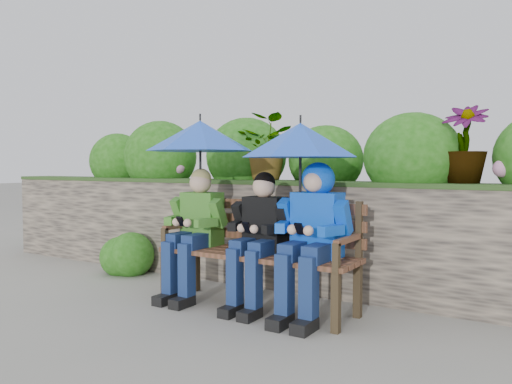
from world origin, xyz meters
The scene contains 8 objects.
ground centered at (0.00, 0.00, 0.00)m, with size 60.00×60.00×0.00m, color gray.
garden_backdrop centered at (-0.02, 1.61, 0.60)m, with size 8.00×2.87×1.74m.
park_bench centered at (0.08, 0.04, 0.51)m, with size 1.70×0.50×0.90m.
boy_left centered at (-0.55, -0.04, 0.64)m, with size 0.52×0.60×1.15m.
boy_middle centered at (0.11, -0.04, 0.63)m, with size 0.50×0.58×1.12m.
boy_right centered at (0.59, -0.03, 0.70)m, with size 0.56×0.67×1.20m.
umbrella_left centered at (-0.53, 0.03, 1.43)m, with size 0.95×0.95×0.95m.
umbrella_right centered at (0.47, 0.00, 1.37)m, with size 0.92×0.92×0.86m.
Camera 1 is at (2.22, -3.46, 1.17)m, focal length 35.00 mm.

